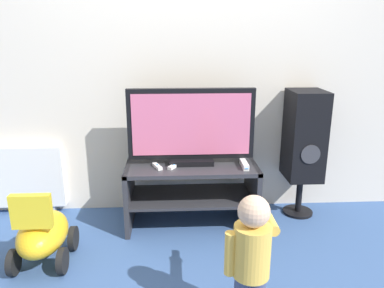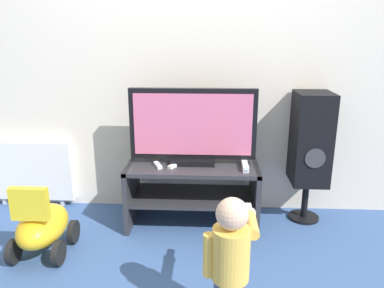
% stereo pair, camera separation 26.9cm
% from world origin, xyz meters
% --- Properties ---
extents(ground_plane, '(16.00, 16.00, 0.00)m').
position_xyz_m(ground_plane, '(0.00, 0.00, 0.00)').
color(ground_plane, '#38568C').
extents(wall_back, '(10.00, 0.06, 2.60)m').
position_xyz_m(wall_back, '(0.00, 0.57, 1.30)').
color(wall_back, silver).
rests_on(wall_back, ground_plane).
extents(tv_stand, '(0.99, 0.49, 0.49)m').
position_xyz_m(tv_stand, '(0.00, 0.24, 0.32)').
color(tv_stand, '#2D2D33').
rests_on(tv_stand, ground_plane).
extents(television, '(0.94, 0.20, 0.57)m').
position_xyz_m(television, '(0.00, 0.27, 0.77)').
color(television, black).
rests_on(television, tv_stand).
extents(game_console, '(0.04, 0.18, 0.04)m').
position_xyz_m(game_console, '(0.39, 0.15, 0.51)').
color(game_console, white).
rests_on(game_console, tv_stand).
extents(remote_primary, '(0.08, 0.13, 0.03)m').
position_xyz_m(remote_primary, '(-0.26, 0.17, 0.50)').
color(remote_primary, white).
rests_on(remote_primary, tv_stand).
extents(remote_secondary, '(0.10, 0.13, 0.03)m').
position_xyz_m(remote_secondary, '(-0.13, 0.17, 0.50)').
color(remote_secondary, white).
rests_on(remote_secondary, tv_stand).
extents(child, '(0.27, 0.42, 0.72)m').
position_xyz_m(child, '(0.24, -0.85, 0.42)').
color(child, '#3F4C72').
rests_on(child, ground_plane).
extents(speaker_tower, '(0.27, 0.33, 1.03)m').
position_xyz_m(speaker_tower, '(0.90, 0.36, 0.66)').
color(speaker_tower, black).
rests_on(speaker_tower, ground_plane).
extents(ride_on_toy, '(0.34, 0.49, 0.53)m').
position_xyz_m(ride_on_toy, '(-0.99, -0.24, 0.20)').
color(ride_on_toy, gold).
rests_on(ride_on_toy, ground_plane).
extents(radiator, '(0.74, 0.08, 0.57)m').
position_xyz_m(radiator, '(-1.41, 0.50, 0.31)').
color(radiator, white).
rests_on(radiator, ground_plane).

